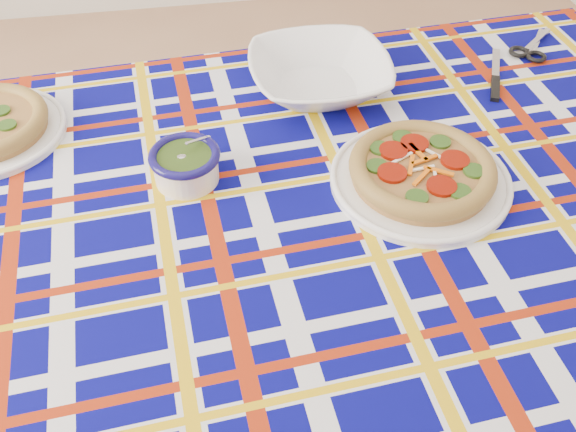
{
  "coord_description": "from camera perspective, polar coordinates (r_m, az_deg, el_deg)",
  "views": [
    {
      "loc": [
        0.14,
        -0.96,
        1.46
      ],
      "look_at": [
        0.26,
        -0.26,
        0.76
      ],
      "focal_mm": 40.0,
      "sensor_mm": 36.0,
      "label": 1
    }
  ],
  "objects": [
    {
      "name": "floor",
      "position": [
        1.75,
        -10.06,
        -12.68
      ],
      "size": [
        4.0,
        4.0,
        0.0
      ],
      "primitive_type": "plane",
      "color": "#A67755",
      "rests_on": "ground"
    },
    {
      "name": "dining_table",
      "position": [
        1.1,
        1.44,
        -1.55
      ],
      "size": [
        1.62,
        1.08,
        0.73
      ],
      "rotation": [
        0.0,
        0.0,
        0.07
      ],
      "color": "brown",
      "rests_on": "floor"
    },
    {
      "name": "tablecloth",
      "position": [
        1.08,
        1.46,
        -0.67
      ],
      "size": [
        1.66,
        1.12,
        0.1
      ],
      "primitive_type": null,
      "rotation": [
        0.0,
        0.0,
        0.07
      ],
      "color": "#060566",
      "rests_on": "dining_table"
    },
    {
      "name": "main_focaccia_plate",
      "position": [
        1.08,
        11.83,
        4.07
      ],
      "size": [
        0.33,
        0.33,
        0.06
      ],
      "primitive_type": null,
      "rotation": [
        0.0,
        0.0,
        -0.05
      ],
      "color": "#9D6D37",
      "rests_on": "tablecloth"
    },
    {
      "name": "pesto_bowl",
      "position": [
        1.08,
        -9.12,
        4.69
      ],
      "size": [
        0.13,
        0.13,
        0.07
      ],
      "primitive_type": null,
      "rotation": [
        0.0,
        0.0,
        0.12
      ],
      "color": "#21370F",
      "rests_on": "tablecloth"
    },
    {
      "name": "serving_bowl",
      "position": [
        1.29,
        2.81,
        12.44
      ],
      "size": [
        0.28,
        0.28,
        0.07
      ],
      "primitive_type": "imported",
      "rotation": [
        0.0,
        0.0,
        0.02
      ],
      "color": "white",
      "rests_on": "tablecloth"
    },
    {
      "name": "table_knife",
      "position": [
        1.44,
        18.0,
        12.7
      ],
      "size": [
        0.1,
        0.2,
        0.01
      ],
      "primitive_type": null,
      "rotation": [
        0.0,
        0.0,
        1.16
      ],
      "color": "silver",
      "rests_on": "tablecloth"
    },
    {
      "name": "kitchen_scissors",
      "position": [
        1.55,
        21.29,
        14.37
      ],
      "size": [
        0.18,
        0.19,
        0.01
      ],
      "primitive_type": null,
      "rotation": [
        0.0,
        0.0,
        0.84
      ],
      "color": "silver",
      "rests_on": "tablecloth"
    }
  ]
}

